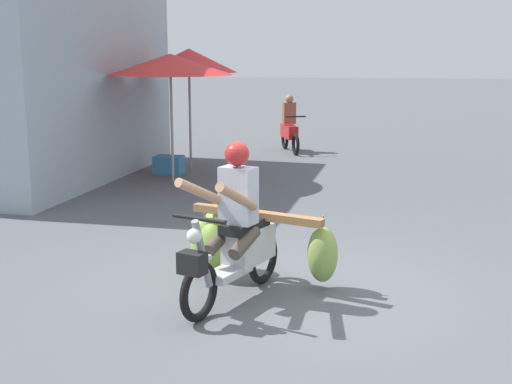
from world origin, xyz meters
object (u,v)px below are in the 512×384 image
(produce_crate, at_px, (169,165))
(motorbike_distant_ahead_left, at_px, (289,129))
(motorbike_main_loaded, at_px, (238,238))
(market_umbrella_near_shop, at_px, (189,61))
(market_umbrella_further_along, at_px, (170,64))

(produce_crate, bearing_deg, motorbike_distant_ahead_left, 62.92)
(motorbike_main_loaded, bearing_deg, market_umbrella_near_shop, 111.90)
(market_umbrella_further_along, bearing_deg, motorbike_main_loaded, -64.05)
(motorbike_distant_ahead_left, distance_m, produce_crate, 4.07)
(market_umbrella_near_shop, relative_size, produce_crate, 4.46)
(motorbike_distant_ahead_left, xyz_separation_m, produce_crate, (-1.84, -3.61, -0.39))
(market_umbrella_further_along, height_order, produce_crate, market_umbrella_further_along)
(motorbike_main_loaded, distance_m, motorbike_distant_ahead_left, 10.01)
(market_umbrella_further_along, bearing_deg, market_umbrella_near_shop, 95.09)
(motorbike_main_loaded, height_order, market_umbrella_near_shop, market_umbrella_near_shop)
(motorbike_distant_ahead_left, bearing_deg, produce_crate, -117.08)
(motorbike_main_loaded, bearing_deg, market_umbrella_further_along, 115.95)
(motorbike_distant_ahead_left, relative_size, produce_crate, 2.70)
(market_umbrella_further_along, xyz_separation_m, produce_crate, (-0.39, 0.83, -2.02))
(motorbike_distant_ahead_left, distance_m, market_umbrella_further_along, 4.95)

